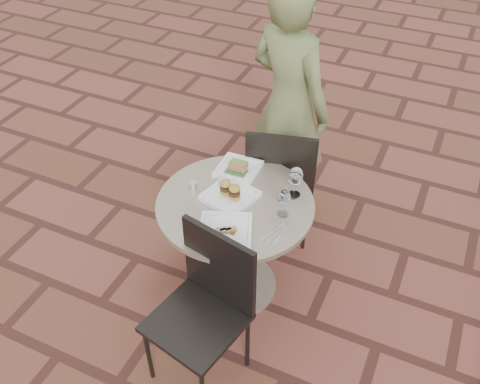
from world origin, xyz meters
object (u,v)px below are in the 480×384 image
at_px(chair_near, 207,298).
at_px(diner, 289,105).
at_px(chair_far, 281,175).
at_px(plate_sliders, 230,194).
at_px(cafe_table, 235,233).
at_px(plate_tuna, 225,231).
at_px(plate_salmon, 238,169).

bearing_deg(chair_near, diner, 106.88).
xyz_separation_m(chair_far, plate_sliders, (-0.12, -0.53, 0.21)).
height_order(cafe_table, diner, diner).
bearing_deg(plate_tuna, diner, 93.93).
xyz_separation_m(chair_far, plate_salmon, (-0.18, -0.29, 0.20)).
relative_size(plate_salmon, plate_tuna, 0.70).
distance_m(chair_near, diner, 1.48).
bearing_deg(plate_tuna, plate_sliders, 110.45).
bearing_deg(cafe_table, plate_tuna, -76.89).
bearing_deg(plate_sliders, plate_tuna, -69.55).
relative_size(chair_far, chair_near, 1.00).
height_order(chair_far, diner, diner).
height_order(chair_far, plate_sliders, chair_far).
bearing_deg(plate_tuna, plate_salmon, 107.56).
bearing_deg(chair_near, plate_sliders, 115.95).
distance_m(diner, plate_salmon, 0.64).
xyz_separation_m(chair_far, plate_tuna, (-0.02, -0.80, 0.20)).
xyz_separation_m(diner, plate_sliders, (-0.02, -0.87, -0.11)).
relative_size(chair_far, plate_salmon, 3.71).
distance_m(chair_far, diner, 0.48).
xyz_separation_m(chair_far, chair_near, (0.02, -1.10, 0.00)).
bearing_deg(chair_far, plate_tuna, 74.78).
distance_m(chair_far, plate_salmon, 0.39).
xyz_separation_m(plate_salmon, plate_tuna, (0.16, -0.51, -0.00)).
height_order(chair_near, diner, diner).
xyz_separation_m(cafe_table, chair_far, (0.07, 0.55, 0.07)).
height_order(diner, plate_tuna, diner).
relative_size(cafe_table, chair_near, 0.97).
bearing_deg(chair_near, plate_tuna, 109.52).
distance_m(cafe_table, chair_far, 0.56).
bearing_deg(diner, chair_near, 115.30).
height_order(chair_far, plate_tuna, chair_far).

